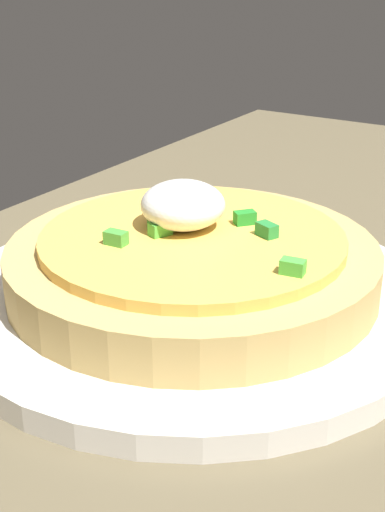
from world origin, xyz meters
TOP-DOWN VIEW (x-y plane):
  - plate at (7.91, -10.17)cm, footprint 29.39×29.39cm
  - pizza at (7.89, -10.21)cm, footprint 22.42×22.42cm

SIDE VIEW (x-z plane):
  - plate at x=7.91cm, z-range 2.61..4.06cm
  - pizza at x=7.89cm, z-range 2.68..8.99cm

